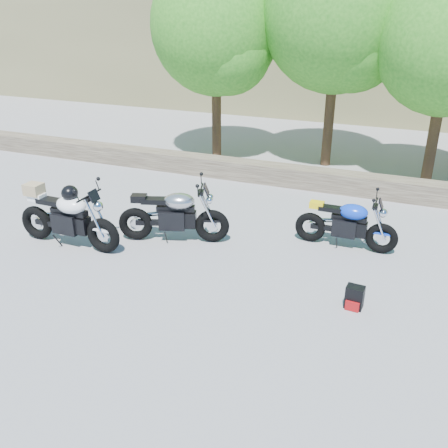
% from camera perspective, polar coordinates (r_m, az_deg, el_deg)
% --- Properties ---
extents(ground, '(90.00, 90.00, 0.00)m').
position_cam_1_polar(ground, '(8.66, -3.70, -6.88)').
color(ground, gray).
rests_on(ground, ground).
extents(stone_wall, '(22.00, 0.55, 0.50)m').
position_cam_1_polar(stone_wall, '(13.28, 6.40, 5.64)').
color(stone_wall, '#483C30').
rests_on(stone_wall, ground).
extents(tree_decid_left, '(3.67, 3.67, 5.62)m').
position_cam_1_polar(tree_decid_left, '(14.92, -0.62, 21.13)').
color(tree_decid_left, '#382314').
rests_on(tree_decid_left, ground).
extents(tree_decid_mid, '(4.08, 4.08, 6.24)m').
position_cam_1_polar(tree_decid_mid, '(14.39, 13.28, 22.04)').
color(tree_decid_mid, '#382314').
rests_on(tree_decid_mid, ground).
extents(silver_bike, '(2.18, 0.94, 1.12)m').
position_cam_1_polar(silver_bike, '(9.95, -5.72, 0.96)').
color(silver_bike, black).
rests_on(silver_bike, ground).
extents(white_bike, '(2.30, 0.73, 1.27)m').
position_cam_1_polar(white_bike, '(10.16, -17.51, 0.87)').
color(white_bike, black).
rests_on(white_bike, ground).
extents(blue_bike, '(2.00, 0.63, 1.00)m').
position_cam_1_polar(blue_bike, '(9.96, 13.84, -0.03)').
color(blue_bike, black).
rests_on(blue_bike, ground).
extents(backpack, '(0.29, 0.26, 0.38)m').
position_cam_1_polar(backpack, '(8.21, 14.68, -8.14)').
color(backpack, black).
rests_on(backpack, ground).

